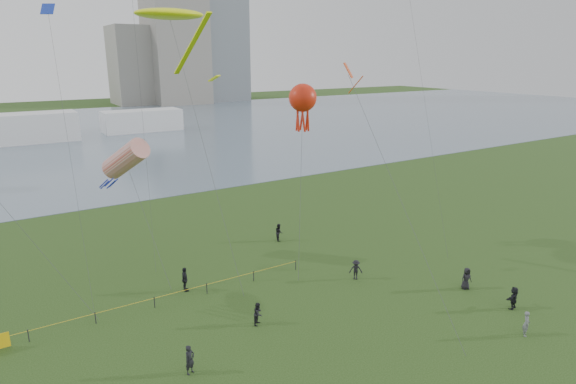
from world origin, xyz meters
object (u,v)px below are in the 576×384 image
kite_flyer (526,324)px  kite_octopus (303,98)px  fence (61,325)px  kite_stingray (170,15)px

kite_flyer → kite_octopus: kite_octopus is taller
fence → kite_flyer: bearing=-32.6°
fence → kite_octopus: kite_octopus is taller
fence → kite_stingray: bearing=31.5°
fence → kite_octopus: 25.41m
kite_octopus → kite_stingray: bearing=-170.3°
kite_flyer → kite_stingray: (-14.37, 22.82, 19.52)m
kite_stingray → kite_flyer: bearing=-75.8°
kite_stingray → kite_octopus: (10.44, -2.75, -6.57)m
kite_flyer → kite_octopus: bearing=61.0°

